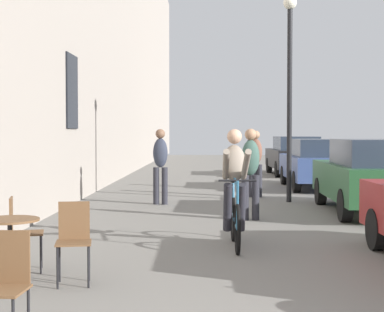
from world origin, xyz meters
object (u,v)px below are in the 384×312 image
at_px(cafe_chair_near_toward_wall, 4,281).
at_px(pedestrian_near, 251,169).
at_px(cafe_chair_mid_toward_street, 20,228).
at_px(pedestrian_furthest, 251,156).
at_px(cafe_chair_mid_toward_wall, 74,236).
at_px(parked_car_second, 372,175).
at_px(pedestrian_mid, 160,162).
at_px(parked_car_fourth, 294,155).
at_px(cafe_table_mid, 10,237).
at_px(street_lamp, 290,72).
at_px(parked_car_third, 317,163).
at_px(cyclist_on_bicycle, 235,190).
at_px(pedestrian_far, 256,160).

xyz_separation_m(cafe_chair_near_toward_wall, pedestrian_near, (2.38, 7.02, 0.46)).
height_order(cafe_chair_mid_toward_street, pedestrian_furthest, pedestrian_furthest).
distance_m(cafe_chair_mid_toward_wall, parked_car_second, 7.76).
xyz_separation_m(cafe_chair_near_toward_wall, parked_car_second, (4.96, 8.07, 0.27)).
distance_m(pedestrian_mid, parked_car_fourth, 11.01).
xyz_separation_m(cafe_chair_near_toward_wall, cafe_chair_mid_toward_wall, (0.10, 2.03, 0.00)).
height_order(cafe_table_mid, street_lamp, street_lamp).
height_order(cafe_chair_near_toward_wall, cafe_chair_mid_toward_wall, same).
distance_m(pedestrian_near, parked_car_third, 7.14).
bearing_deg(cafe_chair_mid_toward_wall, pedestrian_near, 65.39).
height_order(cafe_table_mid, pedestrian_furthest, pedestrian_furthest).
bearing_deg(parked_car_third, pedestrian_mid, -136.14).
bearing_deg(cyclist_on_bicycle, cafe_chair_mid_toward_wall, -128.49).
relative_size(cafe_chair_mid_toward_street, parked_car_second, 0.21).
height_order(cafe_table_mid, pedestrian_far, pedestrian_far).
xyz_separation_m(cafe_chair_mid_toward_wall, parked_car_third, (4.73, 11.69, 0.25)).
xyz_separation_m(parked_car_third, parked_car_fourth, (0.15, 5.87, 0.02)).
height_order(cyclist_on_bicycle, pedestrian_far, pedestrian_far).
height_order(cyclist_on_bicycle, parked_car_fourth, cyclist_on_bicycle).
distance_m(parked_car_second, parked_car_fourth, 11.52).
bearing_deg(street_lamp, cyclist_on_bicycle, -105.15).
xyz_separation_m(cafe_chair_near_toward_wall, parked_car_fourth, (4.97, 19.59, 0.27)).
relative_size(cafe_chair_mid_toward_street, cyclist_on_bicycle, 0.51).
xyz_separation_m(cafe_chair_mid_toward_street, parked_car_fourth, (5.63, 17.02, 0.27)).
distance_m(cafe_table_mid, parked_car_third, 12.95).
bearing_deg(cafe_chair_mid_toward_wall, parked_car_third, 67.98).
xyz_separation_m(cafe_chair_mid_toward_wall, pedestrian_near, (2.28, 4.98, 0.46)).
bearing_deg(pedestrian_far, pedestrian_near, -95.74).
distance_m(cyclist_on_bicycle, parked_car_third, 9.76).
xyz_separation_m(pedestrian_furthest, parked_car_third, (1.98, 0.41, -0.21)).
bearing_deg(street_lamp, parked_car_second, -55.00).
relative_size(cafe_chair_mid_toward_wall, parked_car_fourth, 0.21).
bearing_deg(pedestrian_far, parked_car_third, 50.91).
height_order(cyclist_on_bicycle, parked_car_second, cyclist_on_bicycle).
relative_size(cafe_table_mid, parked_car_third, 0.17).
height_order(pedestrian_mid, street_lamp, street_lamp).
bearing_deg(street_lamp, pedestrian_mid, -169.17).
distance_m(cafe_chair_near_toward_wall, parked_car_second, 9.48).
bearing_deg(cafe_chair_mid_toward_wall, cafe_table_mid, -173.74).
height_order(street_lamp, parked_car_third, street_lamp).
bearing_deg(pedestrian_far, cafe_table_mid, -110.08).
height_order(cafe_chair_near_toward_wall, cyclist_on_bicycle, cyclist_on_bicycle).
xyz_separation_m(pedestrian_mid, pedestrian_furthest, (2.37, 3.77, -0.00)).
relative_size(cafe_table_mid, cafe_chair_mid_toward_wall, 0.81).
height_order(cafe_chair_mid_toward_street, pedestrian_near, pedestrian_near).
bearing_deg(parked_car_fourth, parked_car_third, -91.47).
height_order(parked_car_second, parked_car_fourth, parked_car_second).
relative_size(pedestrian_mid, pedestrian_furthest, 1.00).
distance_m(cyclist_on_bicycle, pedestrian_near, 2.67).
relative_size(cafe_table_mid, parked_car_fourth, 0.17).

